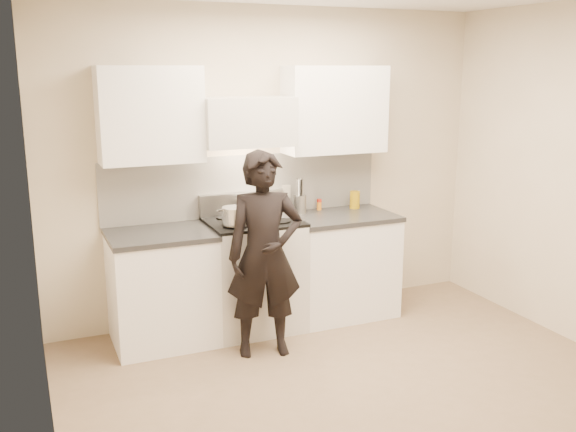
{
  "coord_description": "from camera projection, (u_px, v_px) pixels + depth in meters",
  "views": [
    {
      "loc": [
        -2.06,
        -3.47,
        2.19
      ],
      "look_at": [
        -0.14,
        1.05,
        1.05
      ],
      "focal_mm": 40.0,
      "sensor_mm": 36.0,
      "label": 1
    }
  ],
  "objects": [
    {
      "name": "spice_jar",
      "position": [
        319.0,
        204.0,
        5.82
      ],
      "size": [
        0.04,
        0.04,
        0.1
      ],
      "color": "orange",
      "rests_on": "counter_right"
    },
    {
      "name": "counter_left",
      "position": [
        162.0,
        287.0,
        5.15
      ],
      "size": [
        0.82,
        0.67,
        0.92
      ],
      "color": "white",
      "rests_on": "ground"
    },
    {
      "name": "oil_glass",
      "position": [
        355.0,
        200.0,
        5.88
      ],
      "size": [
        0.09,
        0.09,
        0.16
      ],
      "color": "#A5800A",
      "rests_on": "counter_right"
    },
    {
      "name": "stock_pot",
      "position": [
        235.0,
        216.0,
        5.11
      ],
      "size": [
        0.3,
        0.22,
        0.14
      ],
      "color": "silver",
      "rests_on": "stove"
    },
    {
      "name": "ground_plane",
      "position": [
        367.0,
        395.0,
        4.39
      ],
      "size": [
        4.0,
        4.0,
        0.0
      ],
      "primitive_type": "plane",
      "color": "#7F6851"
    },
    {
      "name": "stove",
      "position": [
        254.0,
        274.0,
        5.44
      ],
      "size": [
        0.76,
        0.65,
        0.96
      ],
      "color": "silver",
      "rests_on": "ground"
    },
    {
      "name": "room_shell",
      "position": [
        339.0,
        156.0,
        4.34
      ],
      "size": [
        4.04,
        3.54,
        2.7
      ],
      "color": "beige",
      "rests_on": "ground"
    },
    {
      "name": "counter_right",
      "position": [
        340.0,
        264.0,
        5.76
      ],
      "size": [
        0.92,
        0.67,
        0.92
      ],
      "color": "white",
      "rests_on": "ground"
    },
    {
      "name": "wok",
      "position": [
        260.0,
        202.0,
        5.46
      ],
      "size": [
        0.39,
        0.47,
        0.31
      ],
      "color": "silver",
      "rests_on": "stove"
    },
    {
      "name": "person",
      "position": [
        265.0,
        255.0,
        4.87
      ],
      "size": [
        0.65,
        0.49,
        1.59
      ],
      "primitive_type": "imported",
      "rotation": [
        0.0,
        0.0,
        -0.2
      ],
      "color": "black",
      "rests_on": "ground"
    },
    {
      "name": "utensil_crock",
      "position": [
        300.0,
        203.0,
        5.68
      ],
      "size": [
        0.12,
        0.12,
        0.31
      ],
      "color": "#A7A7A7",
      "rests_on": "counter_right"
    }
  ]
}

